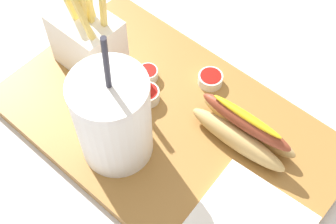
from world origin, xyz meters
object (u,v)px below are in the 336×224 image
(ketchup_cup_1, at_px, (148,73))
(ketchup_cup_3, at_px, (212,79))
(ketchup_cup_2, at_px, (147,95))
(soda_cup, at_px, (113,119))
(fries_basket, at_px, (88,41))
(hot_dog_1, at_px, (243,130))

(ketchup_cup_1, distance_m, ketchup_cup_3, 0.10)
(ketchup_cup_1, bearing_deg, ketchup_cup_2, -48.46)
(soda_cup, xyz_separation_m, ketchup_cup_3, (0.03, 0.18, -0.06))
(fries_basket, bearing_deg, ketchup_cup_1, 22.64)
(fries_basket, height_order, ketchup_cup_1, fries_basket)
(fries_basket, height_order, ketchup_cup_2, fries_basket)
(hot_dog_1, bearing_deg, soda_cup, -135.15)
(ketchup_cup_2, distance_m, ketchup_cup_3, 0.10)
(ketchup_cup_3, bearing_deg, ketchup_cup_1, -145.92)
(soda_cup, relative_size, ketchup_cup_1, 7.41)
(ketchup_cup_3, bearing_deg, fries_basket, -151.52)
(ketchup_cup_1, relative_size, ketchup_cup_2, 0.86)
(soda_cup, relative_size, hot_dog_1, 1.50)
(hot_dog_1, distance_m, ketchup_cup_1, 0.18)
(ketchup_cup_2, bearing_deg, fries_basket, -177.51)
(soda_cup, height_order, ketchup_cup_2, soda_cup)
(fries_basket, xyz_separation_m, ketchup_cup_1, (0.09, 0.04, -0.04))
(ketchup_cup_1, bearing_deg, soda_cup, -66.64)
(soda_cup, distance_m, ketchup_cup_2, 0.11)
(fries_basket, relative_size, ketchup_cup_2, 4.57)
(hot_dog_1, relative_size, ketchup_cup_2, 4.27)
(soda_cup, distance_m, hot_dog_1, 0.18)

